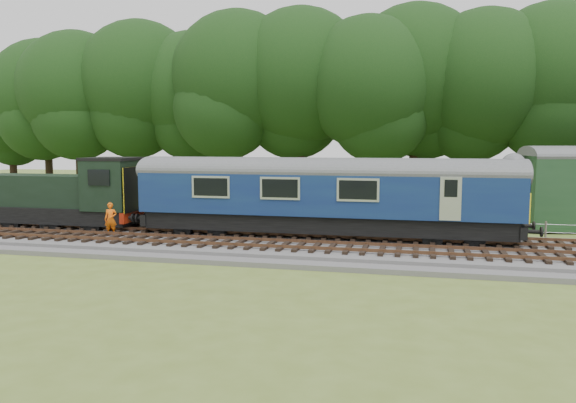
# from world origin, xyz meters

# --- Properties ---
(ground) EXTENTS (120.00, 120.00, 0.00)m
(ground) POSITION_xyz_m (0.00, 0.00, 0.00)
(ground) COLOR #586C27
(ground) RESTS_ON ground
(ballast) EXTENTS (70.00, 7.00, 0.35)m
(ballast) POSITION_xyz_m (0.00, 0.00, 0.17)
(ballast) COLOR #4C4C4F
(ballast) RESTS_ON ground
(track_north) EXTENTS (67.20, 2.40, 0.21)m
(track_north) POSITION_xyz_m (0.00, 1.40, 0.42)
(track_north) COLOR black
(track_north) RESTS_ON ballast
(track_south) EXTENTS (67.20, 2.40, 0.21)m
(track_south) POSITION_xyz_m (0.00, -1.60, 0.42)
(track_south) COLOR black
(track_south) RESTS_ON ballast
(fence) EXTENTS (64.00, 0.12, 1.00)m
(fence) POSITION_xyz_m (0.00, 4.50, 0.00)
(fence) COLOR #6B6054
(fence) RESTS_ON ground
(tree_line) EXTENTS (70.00, 8.00, 18.00)m
(tree_line) POSITION_xyz_m (0.00, 22.00, 0.00)
(tree_line) COLOR black
(tree_line) RESTS_ON ground
(dmu_railcar) EXTENTS (18.05, 2.86, 3.88)m
(dmu_railcar) POSITION_xyz_m (5.41, 1.40, 2.61)
(dmu_railcar) COLOR black
(dmu_railcar) RESTS_ON ground
(shunter_loco) EXTENTS (8.91, 2.60, 3.38)m
(shunter_loco) POSITION_xyz_m (-8.52, 1.40, 1.97)
(shunter_loco) COLOR black
(shunter_loco) RESTS_ON ground
(worker) EXTENTS (0.67, 0.53, 1.62)m
(worker) POSITION_xyz_m (-4.71, -0.75, 1.16)
(worker) COLOR #F15F0C
(worker) RESTS_ON ballast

